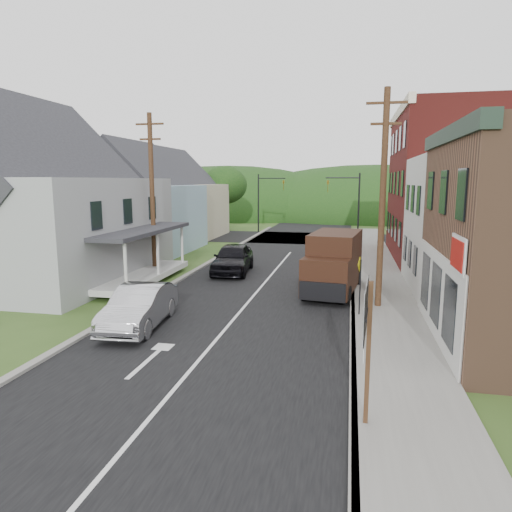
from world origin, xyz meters
The scene contains 24 objects.
ground centered at (0.00, 0.00, 0.00)m, with size 120.00×120.00×0.00m, color #2D4719.
road centered at (0.00, 10.00, 0.00)m, with size 9.00×90.00×0.02m, color black.
cross_road centered at (0.00, 27.00, 0.00)m, with size 60.00×9.00×0.02m, color black.
sidewalk_right centered at (5.90, 8.00, 0.07)m, with size 2.80×55.00×0.15m, color slate.
curb_right centered at (4.55, 8.00, 0.07)m, with size 0.20×55.00×0.15m, color slate.
curb_left centered at (-4.65, 8.00, 0.06)m, with size 0.30×55.00×0.12m, color slate.
storefront_white centered at (11.30, 7.50, 3.25)m, with size 8.00×7.00×6.50m, color silver.
storefront_red centered at (11.30, 17.00, 5.00)m, with size 8.00×12.00×10.00m, color maroon.
house_gray centered at (-12.00, 6.00, 4.23)m, with size 10.20×12.24×8.35m.
house_blue centered at (-11.00, 17.00, 3.69)m, with size 7.14×8.16×7.28m.
house_cream centered at (-11.50, 26.00, 3.69)m, with size 7.14×8.16×7.28m.
utility_pole_right centered at (5.60, 3.50, 4.66)m, with size 1.60×0.26×9.00m.
utility_pole_left centered at (-6.50, 8.00, 4.66)m, with size 1.60×0.26×9.00m.
traffic_signal_right centered at (4.30, 23.50, 3.76)m, with size 2.87×0.20×6.00m.
traffic_signal_left centered at (-4.30, 30.50, 3.76)m, with size 2.87×0.20×6.00m.
tree_left_b centered at (-17.00, 12.00, 4.88)m, with size 4.80×4.80×6.94m.
tree_left_c centered at (-19.00, 20.00, 5.94)m, with size 5.80×5.80×8.41m.
tree_left_d centered at (-9.00, 32.00, 4.88)m, with size 4.80×4.80×6.94m.
forested_ridge centered at (0.00, 55.00, 0.00)m, with size 90.00×30.00×16.00m, color black.
silver_sedan centered at (-3.17, -0.79, 0.76)m, with size 1.62×4.64×1.53m, color silver.
dark_sedan centered at (-2.34, 9.67, 0.85)m, with size 2.01×5.01×1.71m, color black.
delivery_van centered at (3.62, 5.91, 1.47)m, with size 2.75×5.43×2.91m.
route_sign_cluster centered at (4.76, -6.30, 2.20)m, with size 0.22×1.81×3.16m.
warning_sign centered at (4.78, 2.03, 1.64)m, with size 0.18×0.63×2.34m.
Camera 1 is at (4.33, -15.85, 5.38)m, focal length 32.00 mm.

